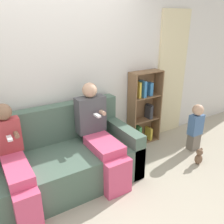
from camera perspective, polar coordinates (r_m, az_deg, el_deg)
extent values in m
plane|color=#B2A893|center=(2.94, -4.02, -20.98)|extent=(14.00, 14.00, 0.00)
cube|color=silver|center=(3.19, -13.40, 8.19)|extent=(10.00, 0.06, 2.55)
cube|color=beige|center=(4.29, 14.09, 8.59)|extent=(0.61, 0.04, 2.13)
cube|color=#4C6656|center=(3.04, -11.49, -14.25)|extent=(1.95, 0.72, 0.46)
cube|color=#4C6656|center=(3.27, -14.64, -6.65)|extent=(1.95, 0.17, 0.95)
cube|color=#4C6656|center=(3.33, 2.98, -8.53)|extent=(0.17, 0.72, 0.63)
cube|color=#DB4C75|center=(2.91, 1.47, -15.53)|extent=(0.33, 0.12, 0.46)
cube|color=#DB4C75|center=(2.98, -1.91, -7.99)|extent=(0.33, 0.53, 0.11)
cube|color=#4C4C51|center=(3.13, -5.19, -0.55)|extent=(0.39, 0.17, 0.48)
sphere|color=tan|center=(3.03, -5.40, 5.28)|extent=(0.19, 0.19, 0.19)
cylinder|color=tan|center=(3.05, -2.27, -0.14)|extent=(0.05, 0.10, 0.05)
cube|color=white|center=(2.96, -3.58, -0.85)|extent=(0.05, 0.12, 0.02)
cube|color=#DB4C75|center=(2.62, -19.35, -21.93)|extent=(0.25, 0.12, 0.46)
cube|color=#DB4C75|center=(2.72, -21.85, -12.92)|extent=(0.25, 0.57, 0.11)
cube|color=#B73D42|center=(2.91, -23.89, -5.21)|extent=(0.29, 0.13, 0.40)
sphere|color=#8C664C|center=(2.80, -24.76, 0.01)|extent=(0.18, 0.18, 0.18)
cylinder|color=#8C664C|center=(2.80, -22.02, -5.09)|extent=(0.05, 0.10, 0.05)
cube|color=white|center=(2.74, -23.45, -5.85)|extent=(0.05, 0.12, 0.02)
cube|color=#70665B|center=(4.07, 19.02, -6.70)|extent=(0.18, 0.13, 0.27)
cube|color=#476B9E|center=(3.95, 19.54, -2.88)|extent=(0.22, 0.13, 0.33)
sphere|color=tan|center=(3.86, 19.99, 0.45)|extent=(0.17, 0.17, 0.17)
cube|color=brown|center=(3.76, 4.73, 0.14)|extent=(0.02, 0.23, 1.22)
cube|color=brown|center=(4.08, 10.71, 1.57)|extent=(0.02, 0.23, 1.22)
cube|color=brown|center=(3.99, 6.89, 1.34)|extent=(0.54, 0.02, 1.22)
cube|color=brown|center=(4.17, 7.42, -6.88)|extent=(0.51, 0.19, 0.02)
cube|color=brown|center=(3.99, 7.70, -1.81)|extent=(0.51, 0.19, 0.02)
cube|color=brown|center=(3.85, 7.99, 3.67)|extent=(0.51, 0.19, 0.02)
cube|color=brown|center=(3.75, 8.31, 9.52)|extent=(0.51, 0.19, 0.02)
cube|color=#333338|center=(4.00, 8.78, 0.02)|extent=(0.05, 0.15, 0.22)
cube|color=gold|center=(4.18, 8.81, -5.05)|extent=(0.04, 0.16, 0.21)
cube|color=teal|center=(3.77, 7.38, 5.54)|extent=(0.05, 0.16, 0.26)
cube|color=#429956|center=(4.03, 6.25, -5.34)|extent=(0.05, 0.14, 0.30)
cube|color=gold|center=(3.72, 6.32, 5.29)|extent=(0.04, 0.12, 0.25)
cube|color=teal|center=(3.87, 9.07, 5.50)|extent=(0.06, 0.11, 0.21)
cube|color=#333338|center=(4.01, 9.00, 0.21)|extent=(0.04, 0.15, 0.24)
ellipsoid|color=brown|center=(3.74, 20.09, -10.57)|extent=(0.12, 0.10, 0.15)
sphere|color=brown|center=(3.68, 20.32, -9.03)|extent=(0.09, 0.09, 0.09)
sphere|color=brown|center=(3.64, 20.06, -8.67)|extent=(0.04, 0.04, 0.04)
sphere|color=brown|center=(3.68, 20.72, -8.36)|extent=(0.04, 0.04, 0.04)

